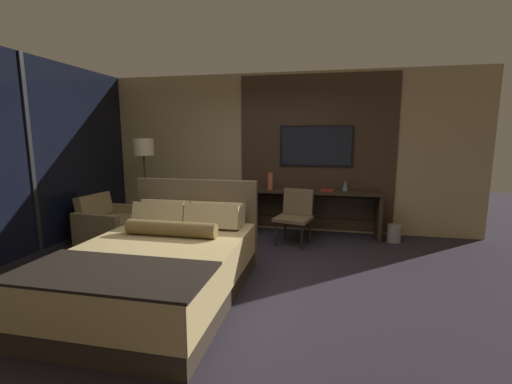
{
  "coord_description": "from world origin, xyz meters",
  "views": [
    {
      "loc": [
        1.0,
        -3.56,
        1.7
      ],
      "look_at": [
        0.06,
        0.94,
        0.95
      ],
      "focal_mm": 24.0,
      "sensor_mm": 36.0,
      "label": 1
    }
  ],
  "objects_px": {
    "desk_chair": "(295,212)",
    "vase_short": "(345,185)",
    "book": "(327,190)",
    "waste_bin": "(394,233)",
    "tv": "(316,146)",
    "bed": "(162,265)",
    "desk": "(314,204)",
    "floor_lamp": "(144,155)",
    "armchair_by_window": "(111,227)",
    "vase_tall": "(270,181)"
  },
  "relations": [
    {
      "from": "armchair_by_window",
      "to": "vase_tall",
      "type": "distance_m",
      "value": 2.71
    },
    {
      "from": "vase_tall",
      "to": "bed",
      "type": "bearing_deg",
      "value": -105.39
    },
    {
      "from": "armchair_by_window",
      "to": "desk_chair",
      "type": "bearing_deg",
      "value": -72.68
    },
    {
      "from": "floor_lamp",
      "to": "waste_bin",
      "type": "xyz_separation_m",
      "value": [
        4.12,
        0.46,
        -1.25
      ]
    },
    {
      "from": "book",
      "to": "bed",
      "type": "bearing_deg",
      "value": -122.61
    },
    {
      "from": "desk",
      "to": "book",
      "type": "height_order",
      "value": "book"
    },
    {
      "from": "desk_chair",
      "to": "vase_tall",
      "type": "xyz_separation_m",
      "value": [
        -0.49,
        0.46,
        0.42
      ]
    },
    {
      "from": "tv",
      "to": "book",
      "type": "xyz_separation_m",
      "value": [
        0.22,
        -0.26,
        -0.73
      ]
    },
    {
      "from": "vase_short",
      "to": "desk_chair",
      "type": "bearing_deg",
      "value": -142.83
    },
    {
      "from": "floor_lamp",
      "to": "book",
      "type": "height_order",
      "value": "floor_lamp"
    },
    {
      "from": "vase_tall",
      "to": "tv",
      "type": "bearing_deg",
      "value": 20.78
    },
    {
      "from": "bed",
      "to": "vase_short",
      "type": "xyz_separation_m",
      "value": [
        1.99,
        2.76,
        0.53
      ]
    },
    {
      "from": "floor_lamp",
      "to": "desk",
      "type": "bearing_deg",
      "value": 12.47
    },
    {
      "from": "book",
      "to": "waste_bin",
      "type": "distance_m",
      "value": 1.27
    },
    {
      "from": "armchair_by_window",
      "to": "vase_tall",
      "type": "xyz_separation_m",
      "value": [
        2.39,
        1.09,
        0.67
      ]
    },
    {
      "from": "floor_lamp",
      "to": "book",
      "type": "relative_size",
      "value": 7.06
    },
    {
      "from": "floor_lamp",
      "to": "vase_short",
      "type": "distance_m",
      "value": 3.44
    },
    {
      "from": "tv",
      "to": "desk_chair",
      "type": "height_order",
      "value": "tv"
    },
    {
      "from": "book",
      "to": "desk",
      "type": "bearing_deg",
      "value": 164.23
    },
    {
      "from": "desk_chair",
      "to": "book",
      "type": "height_order",
      "value": "desk_chair"
    },
    {
      "from": "desk_chair",
      "to": "vase_short",
      "type": "height_order",
      "value": "vase_short"
    },
    {
      "from": "desk",
      "to": "book",
      "type": "xyz_separation_m",
      "value": [
        0.22,
        -0.06,
        0.26
      ]
    },
    {
      "from": "floor_lamp",
      "to": "vase_tall",
      "type": "bearing_deg",
      "value": 14.63
    },
    {
      "from": "desk_chair",
      "to": "floor_lamp",
      "type": "height_order",
      "value": "floor_lamp"
    },
    {
      "from": "desk_chair",
      "to": "armchair_by_window",
      "type": "height_order",
      "value": "desk_chair"
    },
    {
      "from": "floor_lamp",
      "to": "tv",
      "type": "bearing_deg",
      "value": 16.32
    },
    {
      "from": "desk_chair",
      "to": "floor_lamp",
      "type": "xyz_separation_m",
      "value": [
        -2.55,
        -0.08,
        0.88
      ]
    },
    {
      "from": "bed",
      "to": "tv",
      "type": "height_order",
      "value": "tv"
    },
    {
      "from": "desk",
      "to": "vase_short",
      "type": "height_order",
      "value": "vase_short"
    },
    {
      "from": "tv",
      "to": "armchair_by_window",
      "type": "xyz_separation_m",
      "value": [
        -3.15,
        -1.37,
        -1.26
      ]
    },
    {
      "from": "desk_chair",
      "to": "waste_bin",
      "type": "relative_size",
      "value": 3.1
    },
    {
      "from": "book",
      "to": "waste_bin",
      "type": "xyz_separation_m",
      "value": [
        1.08,
        -0.1,
        -0.66
      ]
    },
    {
      "from": "bed",
      "to": "book",
      "type": "xyz_separation_m",
      "value": [
        1.7,
        2.66,
        0.45
      ]
    },
    {
      "from": "floor_lamp",
      "to": "vase_short",
      "type": "relative_size",
      "value": 8.85
    },
    {
      "from": "desk_chair",
      "to": "armchair_by_window",
      "type": "distance_m",
      "value": 2.95
    },
    {
      "from": "armchair_by_window",
      "to": "vase_short",
      "type": "height_order",
      "value": "vase_short"
    },
    {
      "from": "desk_chair",
      "to": "vase_short",
      "type": "distance_m",
      "value": 1.05
    },
    {
      "from": "vase_short",
      "to": "book",
      "type": "bearing_deg",
      "value": -160.07
    },
    {
      "from": "desk",
      "to": "vase_tall",
      "type": "bearing_deg",
      "value": -173.59
    },
    {
      "from": "bed",
      "to": "desk",
      "type": "height_order",
      "value": "bed"
    },
    {
      "from": "desk_chair",
      "to": "book",
      "type": "bearing_deg",
      "value": 58.98
    },
    {
      "from": "tv",
      "to": "desk",
      "type": "bearing_deg",
      "value": -90.0
    },
    {
      "from": "floor_lamp",
      "to": "waste_bin",
      "type": "relative_size",
      "value": 5.94
    },
    {
      "from": "bed",
      "to": "vase_tall",
      "type": "height_order",
      "value": "bed"
    },
    {
      "from": "desk_chair",
      "to": "waste_bin",
      "type": "height_order",
      "value": "desk_chair"
    },
    {
      "from": "waste_bin",
      "to": "tv",
      "type": "bearing_deg",
      "value": 164.27
    },
    {
      "from": "desk_chair",
      "to": "armchair_by_window",
      "type": "xyz_separation_m",
      "value": [
        -2.87,
        -0.62,
        -0.24
      ]
    },
    {
      "from": "waste_bin",
      "to": "book",
      "type": "bearing_deg",
      "value": 174.61
    },
    {
      "from": "armchair_by_window",
      "to": "book",
      "type": "relative_size",
      "value": 3.92
    },
    {
      "from": "bed",
      "to": "waste_bin",
      "type": "height_order",
      "value": "bed"
    }
  ]
}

